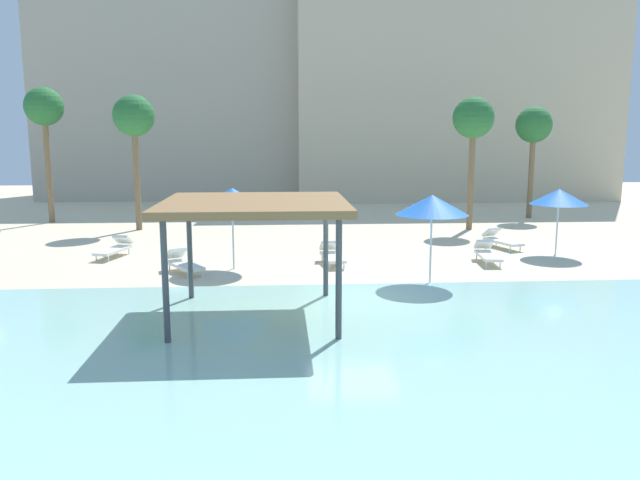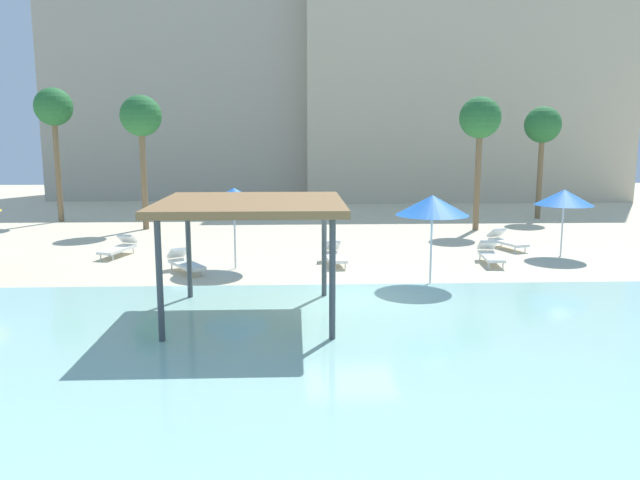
# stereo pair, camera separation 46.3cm
# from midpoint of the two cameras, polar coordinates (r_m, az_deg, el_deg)

# --- Properties ---
(ground_plane) EXTENTS (80.00, 80.00, 0.00)m
(ground_plane) POSITION_cam_midpoint_polar(r_m,az_deg,el_deg) (17.07, 2.27, -5.41)
(ground_plane) COLOR beige
(lagoon_water) EXTENTS (44.00, 13.50, 0.04)m
(lagoon_water) POSITION_cam_midpoint_polar(r_m,az_deg,el_deg) (12.11, 4.94, -11.77)
(lagoon_water) COLOR #99D1C6
(lagoon_water) RESTS_ON ground
(shade_pavilion) EXTENTS (4.39, 4.39, 2.89)m
(shade_pavilion) POSITION_cam_midpoint_polar(r_m,az_deg,el_deg) (14.89, -6.91, 2.97)
(shade_pavilion) COLOR #42474C
(shade_pavilion) RESTS_ON ground
(beach_umbrella_blue_0) EXTENTS (2.16, 2.16, 2.69)m
(beach_umbrella_blue_0) POSITION_cam_midpoint_polar(r_m,az_deg,el_deg) (18.59, 9.59, 3.21)
(beach_umbrella_blue_0) COLOR silver
(beach_umbrella_blue_0) RESTS_ON ground
(beach_umbrella_blue_1) EXTENTS (2.27, 2.27, 2.72)m
(beach_umbrella_blue_1) POSITION_cam_midpoint_polar(r_m,az_deg,el_deg) (20.61, -8.74, 3.89)
(beach_umbrella_blue_1) COLOR silver
(beach_umbrella_blue_1) RESTS_ON ground
(beach_umbrella_blue_2) EXTENTS (2.08, 2.08, 2.47)m
(beach_umbrella_blue_2) POSITION_cam_midpoint_polar(r_m,az_deg,el_deg) (24.38, 20.66, 3.75)
(beach_umbrella_blue_2) COLOR silver
(beach_umbrella_blue_2) RESTS_ON ground
(lounge_chair_0) EXTENTS (1.51, 1.93, 0.74)m
(lounge_chair_0) POSITION_cam_midpoint_polar(r_m,az_deg,el_deg) (20.66, -13.16, -2.05)
(lounge_chair_0) COLOR white
(lounge_chair_0) RESTS_ON ground
(lounge_chair_1) EXTENTS (0.78, 1.94, 0.74)m
(lounge_chair_1) POSITION_cam_midpoint_polar(r_m,az_deg,el_deg) (22.46, 14.58, -1.18)
(lounge_chair_1) COLOR white
(lounge_chair_1) RESTS_ON ground
(lounge_chair_2) EXTENTS (1.08, 1.99, 0.74)m
(lounge_chair_2) POSITION_cam_midpoint_polar(r_m,az_deg,el_deg) (24.04, -18.88, -0.69)
(lounge_chair_2) COLOR white
(lounge_chair_2) RESTS_ON ground
(lounge_chair_4) EXTENTS (1.18, 1.99, 0.74)m
(lounge_chair_4) POSITION_cam_midpoint_polar(r_m,az_deg,el_deg) (25.52, 15.80, 0.04)
(lounge_chair_4) COLOR white
(lounge_chair_4) RESTS_ON ground
(lounge_chair_5) EXTENTS (0.80, 1.95, 0.74)m
(lounge_chair_5) POSITION_cam_midpoint_polar(r_m,az_deg,el_deg) (21.48, 0.47, -1.35)
(lounge_chair_5) COLOR white
(lounge_chair_5) RESTS_ON ground
(palm_tree_0) EXTENTS (1.90, 1.90, 6.78)m
(palm_tree_0) POSITION_cam_midpoint_polar(r_m,az_deg,el_deg) (34.43, -24.44, 10.85)
(palm_tree_0) COLOR brown
(palm_tree_0) RESTS_ON ground
(palm_tree_1) EXTENTS (1.90, 1.90, 5.91)m
(palm_tree_1) POSITION_cam_midpoint_polar(r_m,az_deg,el_deg) (35.03, 18.74, 9.81)
(palm_tree_1) COLOR brown
(palm_tree_1) RESTS_ON ground
(palm_tree_2) EXTENTS (1.90, 1.90, 6.17)m
(palm_tree_2) POSITION_cam_midpoint_polar(r_m,az_deg,el_deg) (29.82, 13.51, 10.63)
(palm_tree_2) COLOR brown
(palm_tree_2) RESTS_ON ground
(palm_tree_3) EXTENTS (1.90, 1.90, 6.26)m
(palm_tree_3) POSITION_cam_midpoint_polar(r_m,az_deg,el_deg) (30.23, -17.21, 10.62)
(palm_tree_3) COLOR brown
(palm_tree_3) RESTS_ON ground
(hotel_block_0) EXTENTS (19.79, 8.05, 16.46)m
(hotel_block_0) POSITION_cam_midpoint_polar(r_m,az_deg,el_deg) (46.83, -12.35, 14.11)
(hotel_block_0) COLOR #B2A893
(hotel_block_0) RESTS_ON ground
(hotel_block_1) EXTENTS (21.63, 9.30, 14.87)m
(hotel_block_1) POSITION_cam_midpoint_polar(r_m,az_deg,el_deg) (46.23, 11.42, 13.21)
(hotel_block_1) COLOR beige
(hotel_block_1) RESTS_ON ground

